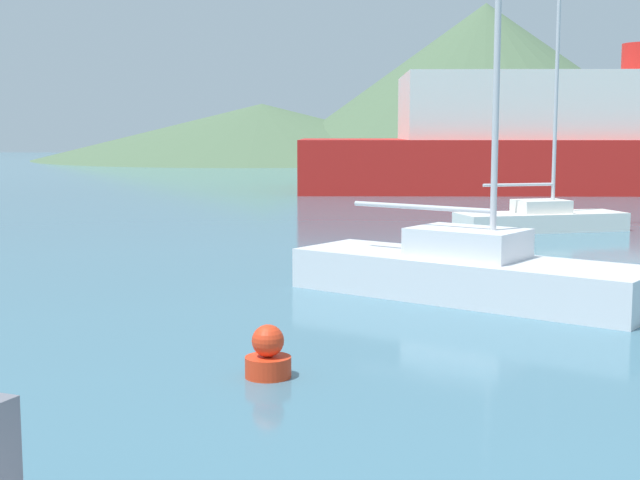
# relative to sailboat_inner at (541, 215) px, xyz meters

# --- Properties ---
(sailboat_inner) EXTENTS (5.58, 3.78, 11.34)m
(sailboat_inner) POSITION_rel_sailboat_inner_xyz_m (0.00, 0.00, 0.00)
(sailboat_inner) COLOR white
(sailboat_inner) RESTS_ON ground_plane
(sailboat_middle) EXTENTS (7.04, 4.86, 9.66)m
(sailboat_middle) POSITION_rel_sailboat_inner_xyz_m (-2.08, -12.12, 0.03)
(sailboat_middle) COLOR silver
(sailboat_middle) RESTS_ON ground_plane
(buoy_marker) EXTENTS (0.60, 0.60, 0.69)m
(buoy_marker) POSITION_rel_sailboat_inner_xyz_m (-4.50, -18.12, -0.21)
(buoy_marker) COLOR red
(buoy_marker) RESTS_ON ground_plane
(hill_west) EXTENTS (50.25, 50.25, 6.18)m
(hill_west) POSITION_rel_sailboat_inner_xyz_m (-26.59, 69.08, 2.59)
(hill_west) COLOR #4C6647
(hill_west) RESTS_ON ground_plane
(hill_central) EXTENTS (47.44, 47.44, 16.96)m
(hill_central) POSITION_rel_sailboat_inner_xyz_m (-2.01, 71.69, 7.98)
(hill_central) COLOR #4C6647
(hill_central) RESTS_ON ground_plane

